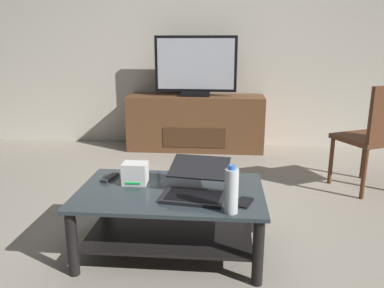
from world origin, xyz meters
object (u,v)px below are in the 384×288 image
at_px(media_cabinet, 196,123).
at_px(tv_remote, 110,177).
at_px(water_bottle_near, 231,191).
at_px(television, 196,67).
at_px(cell_phone, 244,202).
at_px(router_box, 135,173).
at_px(coffee_table, 171,209).
at_px(dining_chair, 376,133).
at_px(laptop, 196,184).

bearing_deg(media_cabinet, tv_remote, -99.79).
bearing_deg(water_bottle_near, media_cabinet, 98.38).
distance_m(television, cell_phone, 2.57).
height_order(router_box, cell_phone, router_box).
height_order(router_box, tv_remote, router_box).
height_order(coffee_table, dining_chair, dining_chair).
xyz_separation_m(coffee_table, tv_remote, (-0.41, 0.15, 0.13)).
xyz_separation_m(dining_chair, router_box, (-1.79, -1.03, -0.05)).
relative_size(television, dining_chair, 1.02).
distance_m(cell_phone, tv_remote, 0.89).
bearing_deg(dining_chair, laptop, -140.40).
distance_m(coffee_table, water_bottle_near, 0.51).
bearing_deg(laptop, coffee_table, 162.93).
distance_m(coffee_table, router_box, 0.31).
xyz_separation_m(laptop, cell_phone, (0.27, -0.11, -0.05)).
relative_size(coffee_table, dining_chair, 1.19).
xyz_separation_m(media_cabinet, dining_chair, (1.59, -1.22, 0.19)).
height_order(dining_chair, router_box, dining_chair).
xyz_separation_m(dining_chair, cell_phone, (-1.14, -1.27, -0.11)).
relative_size(laptop, water_bottle_near, 1.71).
relative_size(television, water_bottle_near, 3.69).
relative_size(television, laptop, 2.15).
bearing_deg(television, coffee_table, -89.18).
distance_m(router_box, cell_phone, 0.70).
relative_size(coffee_table, tv_remote, 6.83).
bearing_deg(cell_phone, router_box, 179.14).
bearing_deg(water_bottle_near, cell_phone, 59.47).
distance_m(media_cabinet, laptop, 2.39).
relative_size(media_cabinet, tv_remote, 9.85).
distance_m(television, dining_chair, 2.04).
distance_m(media_cabinet, water_bottle_near, 2.65).
distance_m(coffee_table, cell_phone, 0.47).
distance_m(laptop, tv_remote, 0.60).
distance_m(media_cabinet, dining_chair, 2.02).
bearing_deg(tv_remote, coffee_table, -7.35).
xyz_separation_m(router_box, cell_phone, (0.66, -0.24, -0.06)).
xyz_separation_m(coffee_table, dining_chair, (1.56, 1.11, 0.24)).
height_order(television, cell_phone, television).
height_order(television, laptop, television).
bearing_deg(cell_phone, media_cabinet, 119.80).
relative_size(dining_chair, tv_remote, 5.74).
distance_m(water_bottle_near, tv_remote, 0.88).
distance_m(laptop, water_bottle_near, 0.31).
bearing_deg(dining_chair, tv_remote, -154.02).
height_order(television, water_bottle_near, television).
bearing_deg(television, dining_chair, -36.96).
relative_size(television, cell_phone, 6.66).
bearing_deg(router_box, media_cabinet, 84.96).
bearing_deg(laptop, media_cabinet, 94.53).
relative_size(cell_phone, tv_remote, 0.88).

